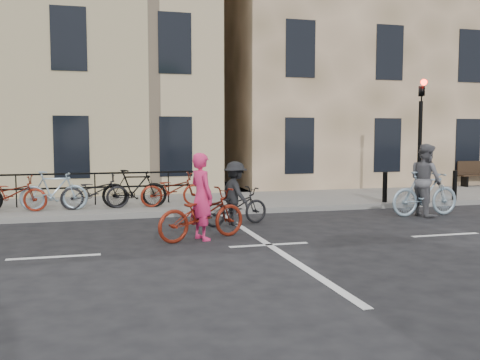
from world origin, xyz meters
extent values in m
plane|color=black|center=(0.00, 0.00, 0.00)|extent=(120.00, 120.00, 0.00)
cube|color=slate|center=(-4.00, 6.00, 0.07)|extent=(46.00, 4.00, 0.15)
cube|color=#8F7656|center=(9.00, 13.00, 6.15)|extent=(14.00, 10.00, 12.00)
cylinder|color=black|center=(6.20, 4.35, 1.65)|extent=(0.12, 0.12, 3.00)
imported|color=black|center=(6.20, 4.35, 3.60)|extent=(0.15, 0.18, 0.90)
sphere|color=#FF0C05|center=(6.20, 4.23, 3.70)|extent=(0.18, 0.18, 0.18)
cylinder|color=black|center=(5.00, 4.25, 0.60)|extent=(0.14, 0.14, 0.90)
cylinder|color=black|center=(7.40, 4.25, 0.60)|extent=(0.14, 0.14, 0.90)
cube|color=black|center=(10.40, 7.65, 0.35)|extent=(0.06, 0.38, 0.40)
cube|color=black|center=(11.00, 7.65, 0.58)|extent=(1.60, 0.40, 0.06)
cube|color=black|center=(11.00, 7.83, 0.87)|extent=(1.60, 0.06, 0.50)
cube|color=black|center=(-4.35, 5.90, 0.62)|extent=(8.30, 0.04, 0.95)
imported|color=maroon|center=(-5.40, 5.00, 0.62)|extent=(1.80, 0.63, 0.95)
imported|color=#8BA4B6|center=(-4.35, 5.00, 0.68)|extent=(1.75, 0.49, 1.05)
imported|color=black|center=(-3.30, 5.00, 0.62)|extent=(1.80, 0.63, 0.95)
imported|color=black|center=(-2.25, 5.00, 0.68)|extent=(1.75, 0.49, 1.05)
imported|color=maroon|center=(-1.20, 5.00, 0.62)|extent=(1.80, 0.63, 0.95)
imported|color=maroon|center=(-1.17, 0.89, 0.53)|extent=(2.13, 1.36, 1.06)
imported|color=#E02761|center=(-1.17, 0.89, 0.90)|extent=(0.63, 0.76, 1.79)
imported|color=#8BA4B6|center=(5.16, 2.47, 0.60)|extent=(2.00, 0.64, 1.19)
imported|color=#58575C|center=(5.16, 2.47, 0.96)|extent=(0.76, 0.96, 1.92)
imported|color=black|center=(-0.06, 2.42, 0.45)|extent=(1.81, 1.02, 0.90)
imported|color=black|center=(-0.06, 2.42, 0.76)|extent=(0.80, 1.10, 1.53)
camera|label=1|loc=(-3.22, -9.84, 2.19)|focal=40.00mm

